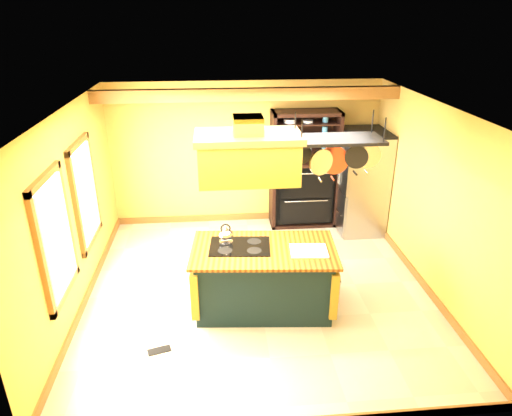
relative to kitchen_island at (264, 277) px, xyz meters
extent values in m
plane|color=beige|center=(-0.03, 0.42, -0.47)|extent=(5.00, 5.00, 0.00)
plane|color=white|center=(-0.03, 0.42, 2.23)|extent=(5.00, 5.00, 0.00)
cube|color=gold|center=(-0.03, 2.92, 0.88)|extent=(5.00, 0.02, 2.70)
cube|color=gold|center=(-0.03, -2.08, 0.88)|extent=(5.00, 0.02, 2.70)
cube|color=gold|center=(-2.53, 0.42, 0.88)|extent=(0.02, 5.00, 2.70)
cube|color=gold|center=(2.47, 0.42, 0.88)|extent=(0.02, 5.00, 2.70)
cube|color=#98612F|center=(-0.03, 2.12, 2.12)|extent=(5.00, 0.15, 0.20)
cube|color=#98612F|center=(-2.50, -0.38, 0.93)|extent=(0.06, 1.06, 1.56)
cube|color=white|center=(-2.48, -0.38, 0.93)|extent=(0.02, 0.85, 1.34)
cube|color=#98612F|center=(-2.50, 1.02, 0.93)|extent=(0.06, 1.06, 1.56)
cube|color=white|center=(-2.48, 1.02, 0.93)|extent=(0.02, 0.85, 1.34)
cube|color=#13262B|center=(0.00, 0.00, -0.03)|extent=(1.86, 1.12, 0.88)
cube|color=#935A1C|center=(0.00, 0.00, 0.43)|extent=(2.02, 1.24, 0.04)
cube|color=black|center=(-0.32, 0.08, 0.46)|extent=(0.85, 0.63, 0.01)
ellipsoid|color=silver|center=(-0.50, 0.23, 0.56)|extent=(0.20, 0.20, 0.16)
cube|color=white|center=(0.58, -0.14, 0.46)|extent=(0.51, 0.42, 0.02)
cube|color=#A48429|center=(-0.20, 0.00, 1.69)|extent=(1.21, 0.65, 0.51)
cube|color=#98612F|center=(-0.20, 0.00, 1.98)|extent=(1.29, 0.73, 0.08)
cube|color=#A48429|center=(-0.20, 0.00, 2.09)|extent=(0.35, 0.35, 0.29)
cube|color=black|center=(0.90, 0.00, 1.92)|extent=(1.10, 0.55, 0.04)
cylinder|color=black|center=(0.41, -0.22, 2.08)|extent=(0.02, 0.02, 0.31)
cylinder|color=black|center=(1.40, 0.22, 2.08)|extent=(0.02, 0.02, 0.31)
cylinder|color=black|center=(0.46, 0.11, 1.72)|extent=(0.29, 0.04, 0.29)
cylinder|color=silver|center=(0.68, -0.11, 1.67)|extent=(0.33, 0.03, 0.33)
cylinder|color=#B23F2C|center=(0.90, 0.11, 1.62)|extent=(0.37, 0.04, 0.37)
cylinder|color=black|center=(1.12, -0.11, 1.72)|extent=(0.29, 0.03, 0.29)
cylinder|color=silver|center=(1.34, 0.11, 1.67)|extent=(0.33, 0.04, 0.33)
cube|color=#9B9EA3|center=(2.06, 2.32, 0.46)|extent=(0.77, 0.95, 1.85)
cube|color=#9B9EA3|center=(1.66, 2.08, 0.87)|extent=(0.03, 0.45, 1.00)
cube|color=#9B9EA3|center=(1.66, 2.55, 0.87)|extent=(0.03, 0.45, 1.00)
cube|color=#9B9EA3|center=(1.66, 2.32, -0.04)|extent=(0.03, 0.91, 0.78)
cube|color=black|center=(2.06, 2.32, -0.44)|extent=(0.73, 0.90, 0.06)
cube|color=black|center=(1.04, 2.87, 0.63)|extent=(1.24, 0.06, 2.20)
cube|color=black|center=(0.45, 2.63, 0.63)|extent=(0.06, 0.53, 2.20)
cube|color=black|center=(1.63, 2.63, 0.63)|extent=(0.06, 0.53, 2.20)
cube|color=black|center=(1.04, 2.63, 0.77)|extent=(1.24, 0.53, 0.05)
cube|color=black|center=(1.04, 2.66, 0.18)|extent=(1.12, 0.43, 1.18)
cube|color=black|center=(1.04, 2.35, 0.44)|extent=(0.97, 0.04, 0.53)
cube|color=black|center=(1.04, 2.35, -0.09)|extent=(0.97, 0.04, 0.48)
cube|color=black|center=(1.04, 2.63, 1.01)|extent=(1.12, 0.47, 0.02)
cube|color=black|center=(1.04, 2.63, 1.27)|extent=(1.12, 0.47, 0.02)
cube|color=black|center=(1.04, 2.63, 1.52)|extent=(1.12, 0.47, 0.03)
cylinder|color=white|center=(0.74, 2.58, 1.06)|extent=(0.22, 0.22, 0.07)
cylinder|color=#4691C6|center=(1.38, 2.58, 1.37)|extent=(0.10, 0.10, 0.17)
cube|color=black|center=(-1.38, -0.81, -0.46)|extent=(0.30, 0.19, 0.01)
camera|label=1|loc=(-0.60, -5.33, 3.39)|focal=32.00mm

